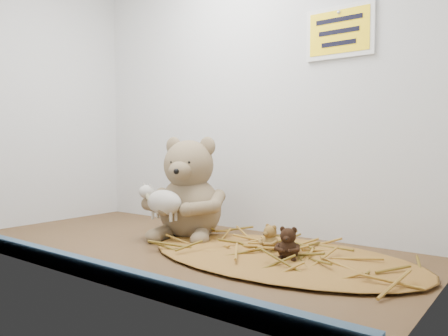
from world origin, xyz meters
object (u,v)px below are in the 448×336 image
Objects in this scene: mini_teddy_tan at (271,236)px; mini_teddy_brown at (288,241)px; main_teddy at (190,187)px; toy_lamb at (164,202)px.

mini_teddy_brown is (6.62, -3.64, 0.38)cm from mini_teddy_tan.
main_teddy reaches higher than toy_lamb.
toy_lamb is 29.97cm from mini_teddy_tan.
mini_teddy_brown is at bearing -12.93° from mini_teddy_tan.
toy_lamb is at bearing -110.42° from main_teddy.
mini_teddy_brown is (35.27, 2.43, -5.99)cm from toy_lamb.
mini_teddy_tan is (28.65, -4.02, -9.62)cm from main_teddy.
main_teddy is at bearing 148.51° from mini_teddy_brown.
mini_teddy_tan is at bearing 131.96° from mini_teddy_brown.
toy_lamb reaches higher than mini_teddy_brown.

